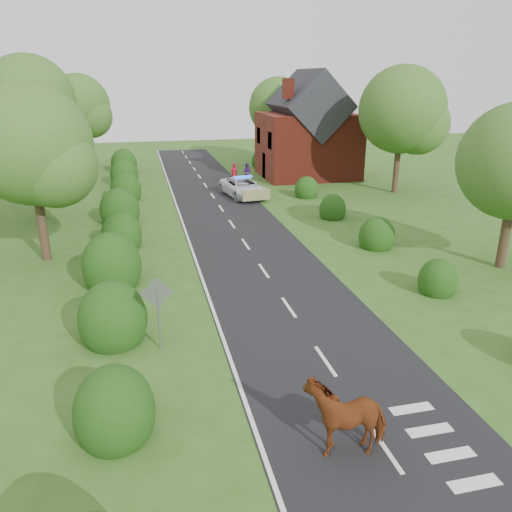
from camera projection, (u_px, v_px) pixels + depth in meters
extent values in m
plane|color=#355618|center=(325.00, 361.00, 15.70)|extent=(120.00, 120.00, 0.00)
cube|color=black|center=(235.00, 229.00, 29.44)|extent=(6.00, 70.00, 0.02)
cube|color=white|center=(384.00, 447.00, 12.03)|extent=(0.12, 1.80, 0.01)
cube|color=white|center=(325.00, 361.00, 15.69)|extent=(0.12, 1.80, 0.01)
cube|color=white|center=(289.00, 307.00, 19.36)|extent=(0.12, 1.80, 0.01)
cube|color=white|center=(264.00, 271.00, 23.02)|extent=(0.12, 1.80, 0.01)
cube|color=white|center=(246.00, 244.00, 26.69)|extent=(0.12, 1.80, 0.01)
cube|color=white|center=(232.00, 224.00, 30.36)|extent=(0.12, 1.80, 0.01)
cube|color=white|center=(221.00, 208.00, 34.02)|extent=(0.12, 1.80, 0.01)
cube|color=white|center=(212.00, 196.00, 37.69)|extent=(0.12, 1.80, 0.01)
cube|color=white|center=(205.00, 185.00, 41.35)|extent=(0.12, 1.80, 0.01)
cube|color=white|center=(199.00, 176.00, 45.02)|extent=(0.12, 1.80, 0.01)
cube|color=white|center=(194.00, 169.00, 48.68)|extent=(0.12, 1.80, 0.01)
cube|color=white|center=(190.00, 163.00, 52.35)|extent=(0.12, 1.80, 0.01)
cube|color=white|center=(186.00, 157.00, 56.02)|extent=(0.12, 1.80, 0.01)
cube|color=white|center=(183.00, 152.00, 59.68)|extent=(0.12, 1.80, 0.01)
cube|color=white|center=(186.00, 232.00, 28.81)|extent=(0.12, 70.00, 0.01)
cube|color=white|center=(474.00, 483.00, 10.95)|extent=(1.20, 0.35, 0.01)
cube|color=white|center=(451.00, 455.00, 11.78)|extent=(1.20, 0.35, 0.01)
cube|color=white|center=(430.00, 430.00, 12.60)|extent=(1.20, 0.35, 0.01)
cube|color=white|center=(411.00, 409.00, 13.43)|extent=(1.20, 0.35, 0.01)
ellipsoid|color=#1B3E0F|center=(115.00, 412.00, 12.29)|extent=(2.00, 2.10, 2.40)
ellipsoid|color=#1B3E0F|center=(113.00, 320.00, 16.80)|extent=(2.30, 2.41, 2.70)
ellipsoid|color=#1B3E0F|center=(112.00, 266.00, 21.31)|extent=(2.50, 2.62, 3.00)
ellipsoid|color=#1B3E0F|center=(122.00, 235.00, 26.01)|extent=(2.10, 2.20, 2.50)
ellipsoid|color=#1B3E0F|center=(120.00, 210.00, 30.52)|extent=(2.40, 2.52, 2.80)
ellipsoid|color=#1B3E0F|center=(126.00, 191.00, 36.10)|extent=(2.20, 2.31, 2.60)
ellipsoid|color=#1B3E0F|center=(124.00, 175.00, 41.54)|extent=(2.30, 2.41, 2.70)
ellipsoid|color=#1B3E0F|center=(124.00, 164.00, 47.01)|extent=(2.40, 2.52, 2.80)
ellipsoid|color=#1B3E0F|center=(438.00, 281.00, 20.57)|extent=(1.60, 1.68, 1.90)
ellipsoid|color=#1B3E0F|center=(377.00, 237.00, 26.09)|extent=(1.90, 2.00, 2.10)
ellipsoid|color=#1B3E0F|center=(333.00, 210.00, 31.58)|extent=(1.70, 1.78, 2.00)
ellipsoid|color=#1B3E0F|center=(307.00, 190.00, 37.14)|extent=(1.80, 1.89, 2.00)
ellipsoid|color=#1B3E0F|center=(260.00, 161.00, 49.93)|extent=(1.70, 1.78, 2.00)
cylinder|color=#332316|center=(41.00, 220.00, 23.88)|extent=(0.44, 0.44, 3.96)
sphere|color=#355524|center=(30.00, 144.00, 22.66)|extent=(5.60, 5.60, 5.60)
sphere|color=#497C26|center=(54.00, 165.00, 22.66)|extent=(3.92, 3.92, 3.92)
cylinder|color=#332316|center=(37.00, 190.00, 30.92)|extent=(0.44, 0.44, 3.74)
sphere|color=#355524|center=(29.00, 134.00, 29.78)|extent=(5.60, 5.60, 5.60)
sphere|color=#497C26|center=(47.00, 149.00, 29.76)|extent=(3.92, 3.92, 3.92)
cylinder|color=#332316|center=(38.00, 158.00, 39.58)|extent=(0.44, 0.44, 4.84)
sphere|color=#355524|center=(30.00, 100.00, 38.10)|extent=(6.80, 6.80, 6.80)
sphere|color=#497C26|center=(47.00, 115.00, 38.10)|extent=(4.76, 4.76, 4.76)
cylinder|color=#332316|center=(83.00, 145.00, 49.39)|extent=(0.44, 0.44, 4.18)
sphere|color=#355524|center=(78.00, 106.00, 48.11)|extent=(6.00, 6.00, 6.00)
sphere|color=#497C26|center=(90.00, 116.00, 48.11)|extent=(4.20, 4.20, 4.20)
cylinder|color=#332316|center=(506.00, 231.00, 22.97)|extent=(0.44, 0.44, 3.52)
cylinder|color=#332316|center=(397.00, 164.00, 38.13)|extent=(0.44, 0.44, 4.40)
sphere|color=#355524|center=(402.00, 110.00, 36.78)|extent=(6.40, 6.40, 6.40)
sphere|color=#497C26|center=(419.00, 124.00, 36.78)|extent=(4.48, 4.48, 4.48)
cylinder|color=#332316|center=(278.00, 143.00, 51.79)|extent=(0.44, 0.44, 3.96)
sphere|color=#355524|center=(278.00, 107.00, 50.58)|extent=(6.00, 6.00, 6.00)
sphere|color=#497C26|center=(290.00, 117.00, 50.56)|extent=(4.20, 4.20, 4.20)
cylinder|color=gray|center=(159.00, 319.00, 16.09)|extent=(0.08, 0.08, 2.20)
cube|color=gray|center=(157.00, 293.00, 15.78)|extent=(1.06, 0.04, 1.06)
cube|color=maroon|center=(307.00, 145.00, 44.31)|extent=(8.00, 7.00, 5.50)
cube|color=black|center=(309.00, 105.00, 43.15)|extent=(5.94, 7.40, 5.94)
cube|color=maroon|center=(288.00, 88.00, 40.30)|extent=(0.80, 0.80, 1.60)
imported|color=#662F12|center=(345.00, 417.00, 11.91)|extent=(2.24, 1.25, 1.56)
imported|color=silver|center=(243.00, 187.00, 37.27)|extent=(3.18, 5.39, 1.41)
cube|color=yellow|center=(256.00, 195.00, 35.08)|extent=(2.08, 0.42, 0.77)
cube|color=blue|center=(243.00, 177.00, 37.01)|extent=(1.43, 0.52, 0.14)
imported|color=maroon|center=(234.00, 174.00, 41.35)|extent=(0.72, 0.53, 1.80)
imported|color=#412063|center=(247.00, 172.00, 42.73)|extent=(0.97, 0.91, 1.59)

